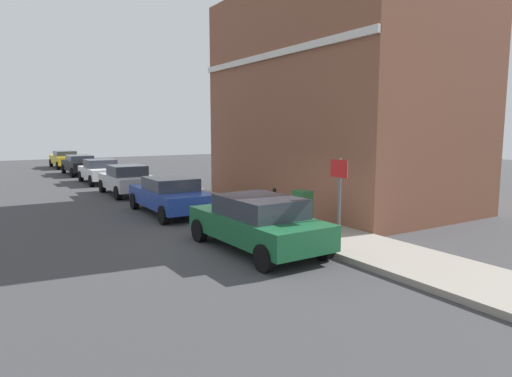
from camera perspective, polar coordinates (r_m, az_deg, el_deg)
The scene contains 12 objects.
ground at distance 13.14m, azimuth -1.60°, elevation -6.39°, with size 80.00×80.00×0.00m, color #38383A.
sidewalk at distance 19.26m, azimuth -5.35°, elevation -1.69°, with size 2.31×30.00×0.15m, color gray.
corner_building at distance 19.23m, azimuth 10.16°, elevation 11.03°, with size 6.49×10.57×8.73m.
car_green at distance 11.76m, azimuth 0.19°, elevation -4.26°, with size 2.04×4.41×1.44m.
car_blue at distance 17.08m, azimuth -10.82°, elevation -0.80°, with size 1.99×4.51×1.38m.
car_silver at distance 22.48m, azimuth -16.10°, elevation 1.10°, with size 1.86×3.94×1.44m.
car_white at distance 27.84m, azimuth -19.12°, elevation 2.13°, with size 1.90×4.01×1.39m.
car_black at distance 33.37m, azimuth -21.45°, elevation 2.88°, with size 1.85×4.39×1.35m.
car_yellow at distance 39.77m, azimuth -23.10°, elevation 3.48°, with size 1.86×4.44×1.37m.
utility_cabinet at distance 13.86m, azimuth 5.90°, elevation -2.80°, with size 0.46×0.61×1.15m.
bollard_near_cabinet at distance 15.25m, azimuth 2.34°, elevation -1.72°, with size 0.14×0.14×1.04m.
street_sign at distance 11.34m, azimuth 10.50°, elevation -0.21°, with size 0.08×0.60×2.30m.
Camera 1 is at (-6.42, -11.01, 3.18)m, focal length 31.53 mm.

